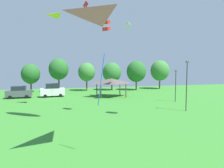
{
  "coord_description": "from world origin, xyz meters",
  "views": [
    {
      "loc": [
        -4.91,
        2.48,
        5.53
      ],
      "look_at": [
        -1.02,
        16.34,
        4.42
      ],
      "focal_mm": 32.0,
      "sensor_mm": 36.0,
      "label": 1
    }
  ],
  "objects_px": {
    "kite_flying_10": "(86,6)",
    "kite_flying_0": "(106,26)",
    "kite_flying_6": "(128,26)",
    "parked_car_second_from_left": "(19,92)",
    "treeline_tree_5": "(136,71)",
    "kite_flying_8": "(117,26)",
    "kite_flying_7": "(59,24)",
    "treeline_tree_6": "(160,71)",
    "light_post_0": "(187,83)",
    "park_pavilion": "(111,81)",
    "treeline_tree_2": "(59,69)",
    "parked_car_third_from_left": "(52,90)",
    "treeline_tree_3": "(87,72)",
    "light_post_1": "(176,84)",
    "treeline_tree_4": "(112,73)",
    "treeline_tree_1": "(31,74)"
  },
  "relations": [
    {
      "from": "kite_flying_7",
      "to": "kite_flying_8",
      "type": "relative_size",
      "value": 0.42
    },
    {
      "from": "kite_flying_0",
      "to": "kite_flying_8",
      "type": "bearing_deg",
      "value": -101.19
    },
    {
      "from": "treeline_tree_2",
      "to": "parked_car_third_from_left",
      "type": "bearing_deg",
      "value": -99.09
    },
    {
      "from": "kite_flying_7",
      "to": "kite_flying_8",
      "type": "xyz_separation_m",
      "value": [
        2.9,
        -18.87,
        -3.95
      ]
    },
    {
      "from": "treeline_tree_2",
      "to": "treeline_tree_3",
      "type": "xyz_separation_m",
      "value": [
        6.73,
        0.51,
        -0.72
      ]
    },
    {
      "from": "kite_flying_10",
      "to": "park_pavilion",
      "type": "xyz_separation_m",
      "value": [
        5.51,
        4.35,
        -12.78
      ]
    },
    {
      "from": "kite_flying_10",
      "to": "parked_car_third_from_left",
      "type": "relative_size",
      "value": 0.61
    },
    {
      "from": "kite_flying_0",
      "to": "kite_flying_7",
      "type": "bearing_deg",
      "value": 126.79
    },
    {
      "from": "kite_flying_7",
      "to": "parked_car_third_from_left",
      "type": "bearing_deg",
      "value": 97.12
    },
    {
      "from": "kite_flying_10",
      "to": "parked_car_second_from_left",
      "type": "relative_size",
      "value": 0.64
    },
    {
      "from": "kite_flying_10",
      "to": "kite_flying_8",
      "type": "bearing_deg",
      "value": -93.75
    },
    {
      "from": "kite_flying_0",
      "to": "treeline_tree_4",
      "type": "relative_size",
      "value": 0.19
    },
    {
      "from": "parked_car_third_from_left",
      "to": "treeline_tree_1",
      "type": "height_order",
      "value": "treeline_tree_1"
    },
    {
      "from": "light_post_0",
      "to": "treeline_tree_3",
      "type": "distance_m",
      "value": 28.86
    },
    {
      "from": "kite_flying_6",
      "to": "parked_car_second_from_left",
      "type": "relative_size",
      "value": 0.43
    },
    {
      "from": "kite_flying_10",
      "to": "kite_flying_0",
      "type": "bearing_deg",
      "value": -85.13
    },
    {
      "from": "kite_flying_6",
      "to": "treeline_tree_4",
      "type": "height_order",
      "value": "kite_flying_6"
    },
    {
      "from": "treeline_tree_1",
      "to": "treeline_tree_3",
      "type": "bearing_deg",
      "value": -3.26
    },
    {
      "from": "kite_flying_10",
      "to": "kite_flying_6",
      "type": "bearing_deg",
      "value": 11.16
    },
    {
      "from": "kite_flying_8",
      "to": "parked_car_third_from_left",
      "type": "height_order",
      "value": "kite_flying_8"
    },
    {
      "from": "kite_flying_7",
      "to": "light_post_1",
      "type": "bearing_deg",
      "value": -3.4
    },
    {
      "from": "parked_car_third_from_left",
      "to": "treeline_tree_1",
      "type": "distance_m",
      "value": 11.39
    },
    {
      "from": "parked_car_second_from_left",
      "to": "treeline_tree_3",
      "type": "xyz_separation_m",
      "value": [
        14.14,
        9.08,
        3.55
      ]
    },
    {
      "from": "kite_flying_8",
      "to": "light_post_0",
      "type": "bearing_deg",
      "value": 40.35
    },
    {
      "from": "light_post_0",
      "to": "treeline_tree_5",
      "type": "distance_m",
      "value": 25.82
    },
    {
      "from": "kite_flying_6",
      "to": "light_post_0",
      "type": "xyz_separation_m",
      "value": [
        3.4,
        -12.92,
        -9.73
      ]
    },
    {
      "from": "light_post_1",
      "to": "treeline_tree_3",
      "type": "bearing_deg",
      "value": 119.94
    },
    {
      "from": "kite_flying_6",
      "to": "park_pavilion",
      "type": "relative_size",
      "value": 0.3
    },
    {
      "from": "kite_flying_6",
      "to": "parked_car_second_from_left",
      "type": "height_order",
      "value": "kite_flying_6"
    },
    {
      "from": "light_post_1",
      "to": "treeline_tree_3",
      "type": "relative_size",
      "value": 0.75
    },
    {
      "from": "kite_flying_8",
      "to": "park_pavilion",
      "type": "height_order",
      "value": "kite_flying_8"
    },
    {
      "from": "light_post_0",
      "to": "treeline_tree_1",
      "type": "xyz_separation_m",
      "value": [
        -22.05,
        28.16,
        0.63
      ]
    },
    {
      "from": "kite_flying_6",
      "to": "treeline_tree_2",
      "type": "height_order",
      "value": "kite_flying_6"
    },
    {
      "from": "kite_flying_7",
      "to": "kite_flying_8",
      "type": "height_order",
      "value": "kite_flying_7"
    },
    {
      "from": "light_post_1",
      "to": "treeline_tree_4",
      "type": "distance_m",
      "value": 20.97
    },
    {
      "from": "light_post_0",
      "to": "light_post_1",
      "type": "relative_size",
      "value": 1.23
    },
    {
      "from": "treeline_tree_5",
      "to": "kite_flying_8",
      "type": "bearing_deg",
      "value": -114.3
    },
    {
      "from": "parked_car_second_from_left",
      "to": "kite_flying_7",
      "type": "bearing_deg",
      "value": -55.45
    },
    {
      "from": "parked_car_second_from_left",
      "to": "treeline_tree_4",
      "type": "xyz_separation_m",
      "value": [
        20.56,
        8.72,
        3.39
      ]
    },
    {
      "from": "kite_flying_7",
      "to": "treeline_tree_4",
      "type": "relative_size",
      "value": 0.31
    },
    {
      "from": "kite_flying_7",
      "to": "light_post_0",
      "type": "xyz_separation_m",
      "value": [
        15.74,
        -7.96,
        -8.28
      ]
    },
    {
      "from": "park_pavilion",
      "to": "treeline_tree_6",
      "type": "height_order",
      "value": "treeline_tree_6"
    },
    {
      "from": "kite_flying_7",
      "to": "kite_flying_8",
      "type": "distance_m",
      "value": 19.5
    },
    {
      "from": "treeline_tree_1",
      "to": "treeline_tree_4",
      "type": "xyz_separation_m",
      "value": [
        19.53,
        -1.11,
        0.24
      ]
    },
    {
      "from": "kite_flying_0",
      "to": "treeline_tree_1",
      "type": "xyz_separation_m",
      "value": [
        -11.56,
        27.21,
        -6.3
      ]
    },
    {
      "from": "treeline_tree_6",
      "to": "parked_car_second_from_left",
      "type": "bearing_deg",
      "value": -166.11
    },
    {
      "from": "kite_flying_8",
      "to": "park_pavilion",
      "type": "distance_m",
      "value": 27.94
    },
    {
      "from": "kite_flying_8",
      "to": "treeline_tree_3",
      "type": "bearing_deg",
      "value": 84.19
    },
    {
      "from": "kite_flying_6",
      "to": "treeline_tree_4",
      "type": "xyz_separation_m",
      "value": [
        0.88,
        14.14,
        -8.86
      ]
    },
    {
      "from": "kite_flying_6",
      "to": "kite_flying_8",
      "type": "relative_size",
      "value": 0.37
    }
  ]
}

